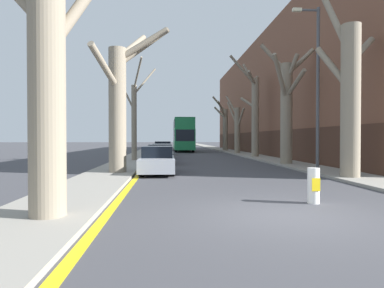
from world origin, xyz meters
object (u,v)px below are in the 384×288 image
street_tree_right_1 (287,106)px  street_tree_right_3 (237,128)px  street_tree_right_0 (349,95)px  street_tree_right_2 (254,111)px  street_tree_right_4 (225,127)px  street_tree_left_1 (120,99)px  parked_car_1 (160,155)px  street_tree_left_2 (134,117)px  lamp_post (316,82)px  traffic_bollard (313,186)px  double_decker_bus (183,133)px  parked_car_2 (162,151)px  parked_car_0 (157,160)px  street_tree_left_0 (46,46)px  parked_car_3 (163,149)px

street_tree_right_1 → street_tree_right_3: 16.46m
street_tree_right_0 → street_tree_right_2: street_tree_right_2 is taller
street_tree_right_3 → street_tree_right_4: size_ratio=0.89×
street_tree_left_1 → parked_car_1: 7.97m
street_tree_left_2 → lamp_post: (10.01, -9.89, 1.23)m
street_tree_right_1 → parked_car_1: 9.28m
street_tree_right_0 → street_tree_right_2: (0.11, 16.96, 0.60)m
traffic_bollard → street_tree_right_0: bearing=53.5°
street_tree_right_4 → double_decker_bus: street_tree_right_4 is taller
street_tree_right_3 → street_tree_right_0: bearing=-89.9°
street_tree_right_0 → parked_car_2: 18.27m
parked_car_0 → parked_car_2: 12.73m
street_tree_left_0 → street_tree_right_0: street_tree_right_0 is taller
street_tree_left_0 → parked_car_3: street_tree_left_0 is taller
street_tree_right_3 → traffic_bollard: bearing=-97.5°
street_tree_left_1 → double_decker_bus: street_tree_left_1 is taller
parked_car_2 → lamp_post: lamp_post is taller
street_tree_left_2 → traffic_bollard: bearing=-69.3°
parked_car_3 → street_tree_left_2: bearing=-101.2°
street_tree_right_2 → lamp_post: (-0.62, -14.71, 0.34)m
street_tree_right_4 → traffic_bollard: bearing=-95.9°
street_tree_left_2 → street_tree_right_0: street_tree_right_0 is taller
street_tree_left_1 → double_decker_bus: (4.47, 29.72, -1.24)m
street_tree_right_4 → parked_car_3: 13.62m
lamp_post → traffic_bollard: (-3.43, -7.57, -4.16)m
street_tree_left_2 → parked_car_0: street_tree_left_2 is taller
street_tree_right_0 → street_tree_right_2: 16.97m
parked_car_0 → traffic_bollard: bearing=-61.7°
street_tree_left_0 → lamp_post: lamp_post is taller
double_decker_bus → parked_car_0: bearing=-95.2°
street_tree_left_1 → parked_car_1: bearing=75.6°
parked_car_1 → traffic_bollard: bearing=-73.3°
double_decker_bus → street_tree_right_4: bearing=2.9°
street_tree_right_0 → double_decker_bus: bearing=100.2°
parked_car_1 → parked_car_3: 12.57m
parked_car_3 → parked_car_0: bearing=-90.0°
street_tree_left_1 → parked_car_3: bearing=84.7°
street_tree_left_0 → parked_car_2: bearing=84.9°
street_tree_right_2 → traffic_bollard: 22.96m
parked_car_1 → street_tree_left_2: bearing=131.7°
street_tree_left_2 → street_tree_right_3: street_tree_left_2 is taller
street_tree_left_2 → parked_car_0: bearing=-77.3°
street_tree_right_0 → parked_car_2: street_tree_right_0 is taller
street_tree_left_2 → street_tree_right_4: bearing=63.0°
parked_car_0 → street_tree_right_4: bearing=74.1°
street_tree_left_0 → street_tree_left_1: street_tree_left_0 is taller
street_tree_right_1 → parked_car_1: bearing=166.5°
parked_car_3 → street_tree_left_1: bearing=-95.3°
street_tree_left_2 → parked_car_0: size_ratio=1.67×
street_tree_left_0 → street_tree_right_0: (10.52, 7.01, -0.05)m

